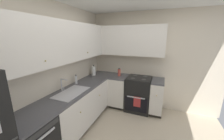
{
  "coord_description": "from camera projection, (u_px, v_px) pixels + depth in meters",
  "views": [
    {
      "loc": [
        -1.71,
        -0.28,
        1.92
      ],
      "look_at": [
        0.96,
        0.77,
        1.19
      ],
      "focal_mm": 21.11,
      "sensor_mm": 36.0,
      "label": 1
    }
  ],
  "objects": [
    {
      "name": "faucet",
      "position": [
        62.0,
        84.0,
        2.55
      ],
      "size": [
        0.07,
        0.16,
        0.25
      ],
      "color": "silver",
      "rests_on": "countertop_back"
    },
    {
      "name": "lower_cabinets_right",
      "position": [
        133.0,
        94.0,
        3.55
      ],
      "size": [
        0.62,
        1.38,
        0.85
      ],
      "color": "silver",
      "rests_on": "ground_plane"
    },
    {
      "name": "countertop_right",
      "position": [
        134.0,
        78.0,
        3.44
      ],
      "size": [
        0.6,
        1.38,
        0.03
      ],
      "color": "#4C4C51",
      "rests_on": "lower_cabinets_right"
    },
    {
      "name": "soap_bottle",
      "position": [
        76.0,
        80.0,
        2.95
      ],
      "size": [
        0.05,
        0.05,
        0.22
      ],
      "color": "silver",
      "rests_on": "countertop_back"
    },
    {
      "name": "upper_cabinets_right",
      "position": [
        126.0,
        41.0,
        3.43
      ],
      "size": [
        0.32,
        1.93,
        0.75
      ],
      "color": "silver"
    },
    {
      "name": "wall_right",
      "position": [
        152.0,
        62.0,
        3.49
      ],
      "size": [
        0.05,
        3.34,
        2.55
      ],
      "primitive_type": "cube",
      "color": "beige",
      "rests_on": "ground_plane"
    },
    {
      "name": "sink",
      "position": [
        72.0,
        95.0,
        2.52
      ],
      "size": [
        0.7,
        0.4,
        0.1
      ],
      "color": "#B7B7BC",
      "rests_on": "countertop_back"
    },
    {
      "name": "paper_towel_roll",
      "position": [
        94.0,
        71.0,
        3.63
      ],
      "size": [
        0.11,
        0.11,
        0.3
      ],
      "color": "white",
      "rests_on": "countertop_back"
    },
    {
      "name": "wall_back",
      "position": [
        48.0,
        73.0,
        2.38
      ],
      "size": [
        3.81,
        0.05,
        2.55
      ],
      "primitive_type": "cube",
      "color": "beige",
      "rests_on": "ground_plane"
    },
    {
      "name": "upper_cabinets_back",
      "position": [
        63.0,
        42.0,
        2.4
      ],
      "size": [
        2.59,
        0.34,
        0.75
      ],
      "color": "silver"
    },
    {
      "name": "oil_bottle",
      "position": [
        119.0,
        72.0,
        3.56
      ],
      "size": [
        0.08,
        0.08,
        0.21
      ],
      "color": "#BF4C3F",
      "rests_on": "countertop_right"
    },
    {
      "name": "countertop_back",
      "position": [
        78.0,
        89.0,
        2.73
      ],
      "size": [
        2.91,
        0.6,
        0.03
      ],
      "primitive_type": "cube",
      "color": "#4C4C51",
      "rests_on": "lower_cabinets_back"
    },
    {
      "name": "lower_cabinets_back",
      "position": [
        79.0,
        108.0,
        2.84
      ],
      "size": [
        1.7,
        0.62,
        0.85
      ],
      "color": "silver",
      "rests_on": "ground_plane"
    },
    {
      "name": "oven_range",
      "position": [
        138.0,
        93.0,
        3.51
      ],
      "size": [
        0.68,
        0.62,
        1.03
      ],
      "color": "black",
      "rests_on": "ground_plane"
    }
  ]
}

